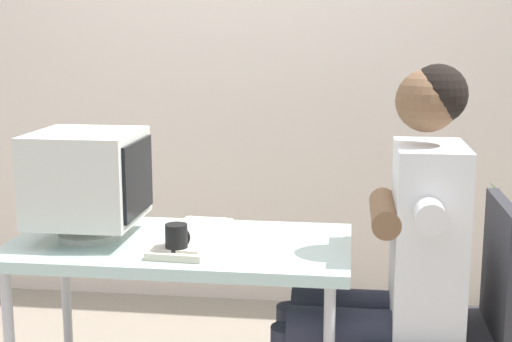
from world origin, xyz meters
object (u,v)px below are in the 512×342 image
person_seated (391,255)px  keyboard (192,237)px  desk_mug (177,240)px  crt_monitor (88,178)px  office_chair (452,319)px  desk (181,258)px

person_seated → keyboard: bearing=177.3°
keyboard → desk_mug: desk_mug is taller
desk_mug → keyboard: bearing=86.0°
keyboard → desk_mug: (-0.01, -0.17, 0.04)m
crt_monitor → office_chair: (1.23, -0.03, -0.43)m
office_chair → person_seated: person_seated is taller
keyboard → office_chair: size_ratio=0.54×
crt_monitor → desk_mug: bearing=-25.7°
desk → crt_monitor: size_ratio=3.12×
desk → desk_mug: 0.21m
desk → person_seated: size_ratio=0.87×
keyboard → person_seated: (0.67, -0.03, -0.03)m
keyboard → office_chair: 0.90m
office_chair → desk_mug: (-0.88, -0.14, 0.28)m
crt_monitor → person_seated: 1.05m
keyboard → office_chair: office_chair is taller
crt_monitor → person_seated: size_ratio=0.28×
keyboard → crt_monitor: bearing=-179.1°
crt_monitor → office_chair: size_ratio=0.41×
person_seated → office_chair: bearing=0.0°
office_chair → keyboard: bearing=178.0°
person_seated → desk: bearing=177.5°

